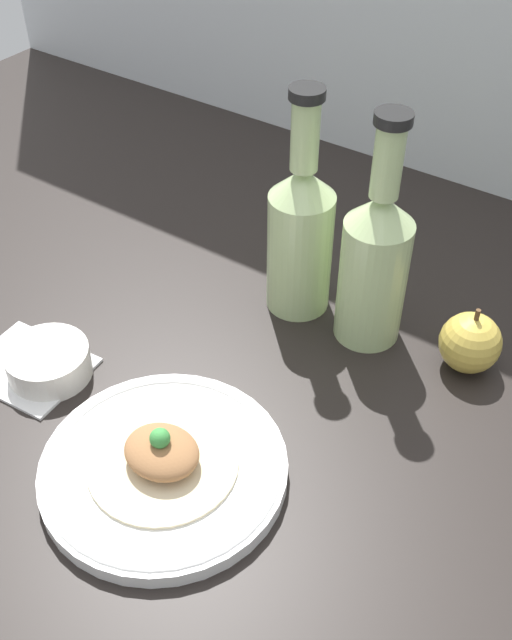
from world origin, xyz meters
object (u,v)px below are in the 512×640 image
at_px(cider_bottle_right, 375,261).
at_px(apple, 470,343).
at_px(cider_bottle_left, 299,232).
at_px(plated_food, 162,455).
at_px(dipping_bowl, 49,362).
at_px(plate, 164,467).

xyz_separation_m(cider_bottle_right, apple, (0.12, 0.01, -0.07)).
bearing_deg(cider_bottle_left, plated_food, -83.50).
bearing_deg(apple, plated_food, -120.78).
height_order(cider_bottle_left, dipping_bowl, cider_bottle_left).
bearing_deg(cider_bottle_left, dipping_bowl, -121.30).
relative_size(plated_food, apple, 1.80).
relative_size(plate, plated_food, 1.64).
xyz_separation_m(plated_food, apple, (0.19, 0.32, 0.01)).
height_order(cider_bottle_left, apple, cider_bottle_left).
relative_size(apple, dipping_bowl, 0.89).
distance_m(plate, plated_food, 0.02).
bearing_deg(cider_bottle_left, apple, 3.44).
distance_m(cider_bottle_right, apple, 0.14).
height_order(cider_bottle_left, cider_bottle_right, same).
bearing_deg(plate, cider_bottle_left, 96.50).
bearing_deg(dipping_bowl, plate, -10.29).
bearing_deg(apple, dipping_bowl, -143.94).
height_order(plated_food, dipping_bowl, plated_food).
xyz_separation_m(cider_bottle_left, apple, (0.22, 0.01, -0.07)).
relative_size(plated_food, cider_bottle_right, 0.53).
height_order(cider_bottle_right, apple, cider_bottle_right).
distance_m(plated_food, apple, 0.37).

